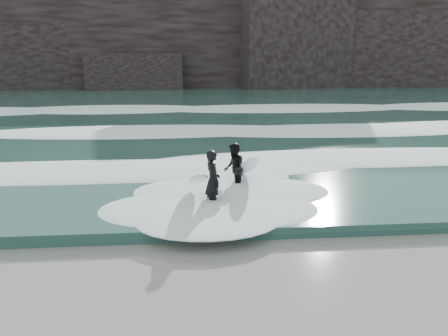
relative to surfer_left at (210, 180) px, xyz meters
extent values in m
plane|color=#896953|center=(2.01, -5.09, -0.85)|extent=(120.00, 120.00, 0.00)
cube|color=#254942|center=(2.01, 23.91, -0.70)|extent=(90.00, 52.00, 0.30)
cube|color=black|center=(2.01, 40.91, 4.15)|extent=(70.00, 9.00, 10.00)
ellipsoid|color=white|center=(2.01, 3.91, -0.45)|extent=(60.00, 3.20, 0.20)
ellipsoid|color=white|center=(2.01, 10.91, -0.43)|extent=(60.00, 4.00, 0.24)
ellipsoid|color=white|center=(2.01, 19.91, -0.40)|extent=(60.00, 4.80, 0.30)
imported|color=black|center=(0.07, -0.01, -0.01)|extent=(0.56, 0.70, 1.69)
ellipsoid|color=silver|center=(-0.33, 0.04, 0.03)|extent=(0.67, 1.82, 0.83)
imported|color=black|center=(0.80, 1.43, -0.07)|extent=(0.64, 0.79, 1.56)
ellipsoid|color=white|center=(1.22, 1.43, -0.02)|extent=(0.64, 1.81, 1.06)
camera|label=1|loc=(-0.57, -11.27, 3.38)|focal=35.00mm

